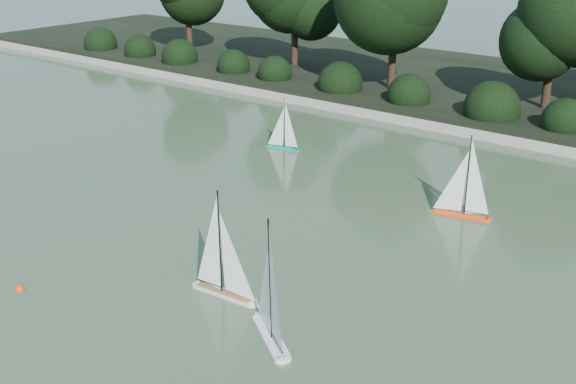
{
  "coord_description": "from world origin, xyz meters",
  "views": [
    {
      "loc": [
        6.75,
        -5.77,
        4.69
      ],
      "look_at": [
        0.32,
        2.29,
        0.7
      ],
      "focal_mm": 45.0,
      "sensor_mm": 36.0,
      "label": 1
    }
  ],
  "objects_px": {
    "sailboat_white_a": "(268,316)",
    "sailboat_orange": "(457,202)",
    "sailboat_white_b": "(229,281)",
    "sailboat_teal": "(281,140)",
    "race_buoy": "(20,290)"
  },
  "relations": [
    {
      "from": "sailboat_white_a",
      "to": "race_buoy",
      "type": "xyz_separation_m",
      "value": [
        -3.31,
        -1.23,
        -0.26
      ]
    },
    {
      "from": "sailboat_white_b",
      "to": "sailboat_orange",
      "type": "bearing_deg",
      "value": 76.09
    },
    {
      "from": "sailboat_white_a",
      "to": "sailboat_orange",
      "type": "xyz_separation_m",
      "value": [
        0.1,
        4.74,
        -0.03
      ]
    },
    {
      "from": "sailboat_white_b",
      "to": "sailboat_teal",
      "type": "bearing_deg",
      "value": 123.15
    },
    {
      "from": "sailboat_teal",
      "to": "sailboat_white_a",
      "type": "bearing_deg",
      "value": -52.03
    },
    {
      "from": "sailboat_orange",
      "to": "sailboat_teal",
      "type": "height_order",
      "value": "sailboat_orange"
    },
    {
      "from": "race_buoy",
      "to": "sailboat_white_b",
      "type": "bearing_deg",
      "value": 34.63
    },
    {
      "from": "sailboat_white_b",
      "to": "sailboat_orange",
      "type": "height_order",
      "value": "sailboat_white_b"
    },
    {
      "from": "sailboat_orange",
      "to": "race_buoy",
      "type": "relative_size",
      "value": 10.57
    },
    {
      "from": "sailboat_white_a",
      "to": "sailboat_orange",
      "type": "distance_m",
      "value": 4.74
    },
    {
      "from": "sailboat_orange",
      "to": "sailboat_teal",
      "type": "xyz_separation_m",
      "value": [
        -4.6,
        1.02,
        -0.05
      ]
    },
    {
      "from": "sailboat_white_b",
      "to": "sailboat_teal",
      "type": "height_order",
      "value": "sailboat_white_b"
    },
    {
      "from": "sailboat_white_b",
      "to": "race_buoy",
      "type": "xyz_separation_m",
      "value": [
        -2.33,
        -1.61,
        -0.24
      ]
    },
    {
      "from": "sailboat_white_a",
      "to": "sailboat_white_b",
      "type": "bearing_deg",
      "value": 159.02
    },
    {
      "from": "sailboat_white_a",
      "to": "sailboat_white_b",
      "type": "relative_size",
      "value": 1.06
    }
  ]
}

